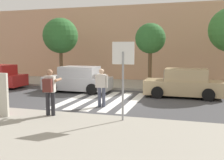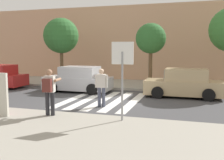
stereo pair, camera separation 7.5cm
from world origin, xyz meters
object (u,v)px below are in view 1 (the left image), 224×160
Objects in this scene: stop_sign at (123,63)px; parked_car_silver at (78,80)px; pedestrian_crossing at (102,85)px; photographer_with_backpack at (50,88)px; parked_car_tan at (184,84)px; street_tree_center at (150,39)px; street_tree_west at (61,36)px.

parked_car_silver is at bearing 126.05° from stop_sign.
pedestrian_crossing reaches higher than parked_car_silver.
photographer_with_backpack is at bearing -75.08° from parked_car_silver.
street_tree_center is (-2.23, 2.44, 2.53)m from parked_car_tan.
parked_car_silver is (-1.65, 6.19, -0.44)m from photographer_with_backpack.
stop_sign is 1.57× the size of photographer_with_backpack.
street_tree_west is (-2.36, 2.34, 2.81)m from parked_car_silver.
parked_car_tan is at bearing 53.30° from photographer_with_backpack.
street_tree_west is 1.13× the size of street_tree_center.
parked_car_tan is (6.26, 0.00, 0.00)m from parked_car_silver.
stop_sign is 2.90m from photographer_with_backpack.
photographer_with_backpack is at bearing -176.68° from stop_sign.
parked_car_tan is at bearing -47.58° from street_tree_center.
stop_sign is 3.13m from pedestrian_crossing.
photographer_with_backpack is 0.42× the size of parked_car_silver.
street_tree_west is at bearing 128.86° from stop_sign.
street_tree_west is (-5.13, 5.95, 2.56)m from pedestrian_crossing.
street_tree_west reaches higher than photographer_with_backpack.
stop_sign is at bearing -107.25° from parked_car_tan.
parked_car_silver is (-2.77, 3.60, -0.25)m from pedestrian_crossing.
street_tree_center is at bearing 78.23° from pedestrian_crossing.
street_tree_west is (-6.74, 8.37, 1.42)m from stop_sign.
parked_car_tan is at bearing -15.20° from street_tree_west.
pedestrian_crossing is at bearing -134.08° from parked_car_tan.
photographer_with_backpack reaches higher than pedestrian_crossing.
parked_car_silver is 5.35m from street_tree_center.
photographer_with_backpack is at bearing -113.46° from pedestrian_crossing.
parked_car_tan is 4.16m from street_tree_center.
stop_sign reaches higher than parked_car_tan.
street_tree_west is at bearing 135.19° from parked_car_silver.
pedestrian_crossing is at bearing 123.73° from stop_sign.
street_tree_center reaches higher than photographer_with_backpack.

